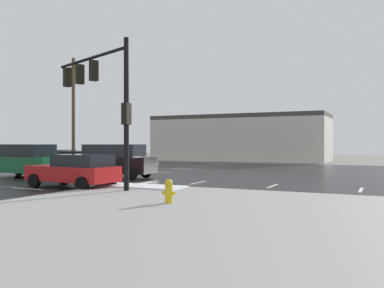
{
  "coord_description": "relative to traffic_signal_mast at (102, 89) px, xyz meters",
  "views": [
    {
      "loc": [
        14.92,
        -19.63,
        2.11
      ],
      "look_at": [
        1.51,
        8.73,
        2.06
      ],
      "focal_mm": 37.98,
      "sensor_mm": 36.0,
      "label": 1
    }
  ],
  "objects": [
    {
      "name": "sedan_red",
      "position": [
        -1.52,
        -0.06,
        -3.7
      ],
      "size": [
        4.64,
        2.3,
        1.58
      ],
      "rotation": [
        0.0,
        0.0,
        3.07
      ],
      "color": "#B21919",
      "rests_on": "road_asphalt"
    },
    {
      "name": "sedan_silver",
      "position": [
        -7.97,
        6.81,
        -3.7
      ],
      "size": [
        4.56,
        2.06,
        1.58
      ],
      "rotation": [
        0.0,
        0.0,
        3.13
      ],
      "color": "#B7BABF",
      "rests_on": "road_asphalt"
    },
    {
      "name": "suv_black",
      "position": [
        -3.03,
        5.07,
        -3.46
      ],
      "size": [
        4.99,
        2.61,
        2.03
      ],
      "rotation": [
        0.0,
        0.0,
        0.12
      ],
      "color": "black",
      "rests_on": "road_asphalt"
    },
    {
      "name": "fire_hydrant",
      "position": [
        5.12,
        -3.09,
        -4.02
      ],
      "size": [
        0.48,
        0.26,
        0.79
      ],
      "color": "gold",
      "rests_on": "sidewalk_corner"
    },
    {
      "name": "road_asphalt",
      "position": [
        -3.4,
        4.79,
        -4.54
      ],
      "size": [
        44.0,
        44.0,
        0.02
      ],
      "primitive_type": "cube",
      "color": "#232326",
      "rests_on": "ground_plane"
    },
    {
      "name": "ground_plane",
      "position": [
        -3.4,
        4.79,
        -4.55
      ],
      "size": [
        120.0,
        120.0,
        0.0
      ],
      "primitive_type": "plane",
      "color": "slate"
    },
    {
      "name": "lane_markings",
      "position": [
        -2.19,
        3.41,
        -4.53
      ],
      "size": [
        36.15,
        36.15,
        0.01
      ],
      "color": "silver",
      "rests_on": "road_asphalt"
    },
    {
      "name": "utility_pole_far",
      "position": [
        -11.54,
        11.12,
        0.22
      ],
      "size": [
        2.2,
        0.28,
        9.12
      ],
      "color": "brown",
      "rests_on": "ground_plane"
    },
    {
      "name": "sedan_tan",
      "position": [
        -6.9,
        11.95,
        -3.7
      ],
      "size": [
        4.59,
        2.14,
        1.58
      ],
      "rotation": [
        0.0,
        0.0,
        -0.03
      ],
      "color": "tan",
      "rests_on": "road_asphalt"
    },
    {
      "name": "sidewalk_corner",
      "position": [
        8.6,
        -7.21,
        -4.48
      ],
      "size": [
        18.0,
        18.0,
        0.14
      ],
      "primitive_type": "cube",
      "color": "#9E9E99",
      "rests_on": "ground_plane"
    },
    {
      "name": "snow_strip_curbside",
      "position": [
        1.6,
        0.79,
        -4.38
      ],
      "size": [
        4.0,
        1.6,
        0.06
      ],
      "primitive_type": "cube",
      "color": "white",
      "rests_on": "sidewalk_corner"
    },
    {
      "name": "traffic_signal_mast",
      "position": [
        0.0,
        0.0,
        0.0
      ],
      "size": [
        5.75,
        2.48,
        6.38
      ],
      "rotation": [
        0.0,
        0.0,
        2.76
      ],
      "color": "black",
      "rests_on": "sidewalk_corner"
    },
    {
      "name": "strip_building_background",
      "position": [
        -4.57,
        33.06,
        -1.78
      ],
      "size": [
        21.04,
        8.0,
        5.55
      ],
      "color": "beige",
      "rests_on": "ground_plane"
    },
    {
      "name": "sedan_navy",
      "position": [
        -12.67,
        9.97,
        -3.7
      ],
      "size": [
        4.59,
        2.14,
        1.58
      ],
      "rotation": [
        0.0,
        0.0,
        3.17
      ],
      "color": "#141E47",
      "rests_on": "road_asphalt"
    },
    {
      "name": "suv_green",
      "position": [
        -8.28,
        3.19,
        -3.46
      ],
      "size": [
        4.85,
        2.19,
        2.03
      ],
      "rotation": [
        0.0,
        0.0,
        0.0
      ],
      "color": "#195933",
      "rests_on": "road_asphalt"
    }
  ]
}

